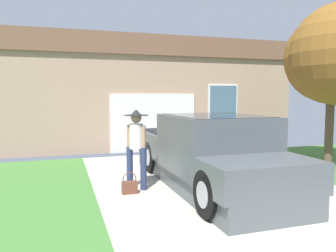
{
  "coord_description": "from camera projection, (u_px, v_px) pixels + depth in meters",
  "views": [
    {
      "loc": [
        -3.19,
        -1.99,
        1.99
      ],
      "look_at": [
        -1.07,
        4.72,
        1.36
      ],
      "focal_mm": 35.9,
      "sensor_mm": 36.0,
      "label": 1
    }
  ],
  "objects": [
    {
      "name": "wheeled_trash_bin",
      "position": [
        262.0,
        137.0,
        11.36
      ],
      "size": [
        0.6,
        0.72,
        1.14
      ],
      "color": "#424247",
      "rests_on": "ground"
    },
    {
      "name": "pickup_truck",
      "position": [
        213.0,
        155.0,
        7.23
      ],
      "size": [
        2.11,
        5.57,
        1.59
      ],
      "rotation": [
        0.0,
        0.0,
        3.15
      ],
      "color": "#4B5154",
      "rests_on": "ground"
    },
    {
      "name": "person_with_hat",
      "position": [
        136.0,
        142.0,
        7.13
      ],
      "size": [
        0.52,
        0.52,
        1.71
      ],
      "rotation": [
        0.0,
        0.0,
        -0.72
      ],
      "color": "navy",
      "rests_on": "ground"
    },
    {
      "name": "front_yard_tree",
      "position": [
        336.0,
        58.0,
        9.39
      ],
      "size": [
        2.91,
        3.35,
        4.52
      ],
      "color": "brown",
      "rests_on": "ground"
    },
    {
      "name": "house_with_garage",
      "position": [
        144.0,
        93.0,
        14.72
      ],
      "size": [
        11.29,
        5.73,
        4.17
      ],
      "color": "tan",
      "rests_on": "ground"
    },
    {
      "name": "handbag",
      "position": [
        130.0,
        187.0,
        6.86
      ],
      "size": [
        0.31,
        0.15,
        0.44
      ],
      "color": "brown",
      "rests_on": "ground"
    }
  ]
}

